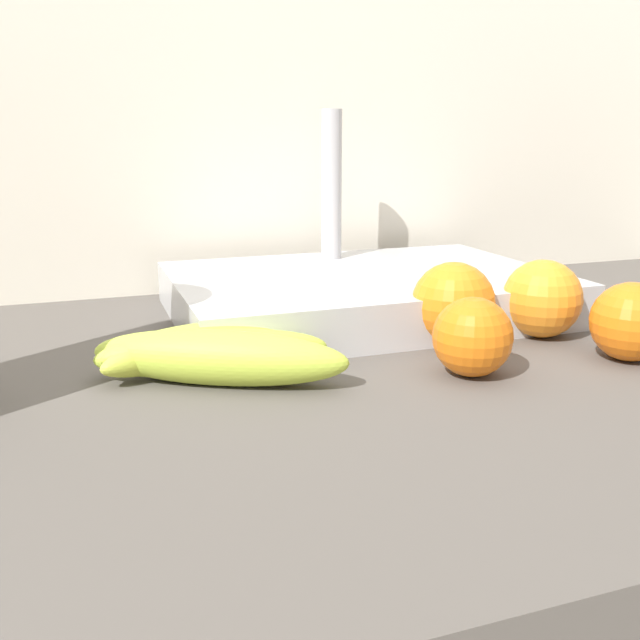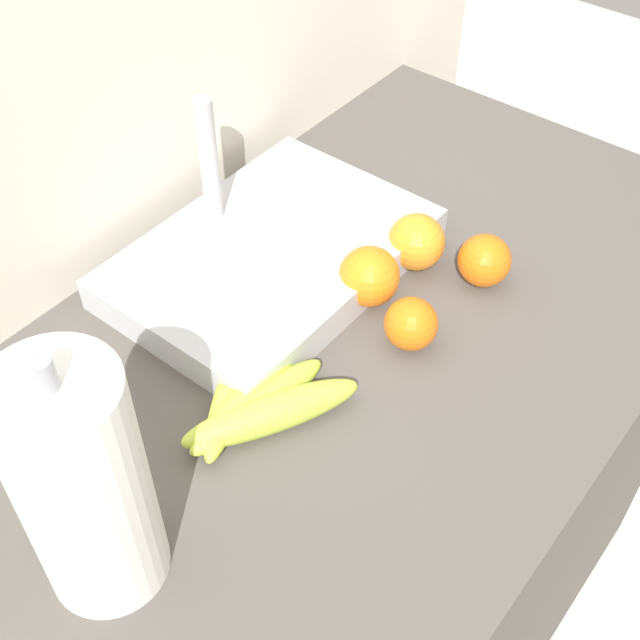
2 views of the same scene
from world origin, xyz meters
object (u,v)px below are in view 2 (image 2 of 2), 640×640
Objects in this scene: banana_bunch at (256,402)px; orange_center at (484,260)px; orange_back_left at (416,242)px; orange_far_right at (411,324)px; paper_towel_roll at (84,487)px; orange_back_right at (369,276)px; sink_basin at (270,256)px.

orange_center is at bearing -13.62° from banana_bunch.
orange_back_left reaches higher than orange_center.
orange_far_right is 0.22× the size of paper_towel_roll.
banana_bunch is 2.62× the size of orange_back_right.
orange_far_right reaches higher than banana_bunch.
orange_center is (0.12, -0.09, -0.00)m from orange_back_right.
paper_towel_roll is (-0.42, 0.06, 0.10)m from orange_far_right.
orange_back_right is 1.12× the size of orange_center.
orange_center is at bearing -72.52° from orange_back_left.
orange_back_right is (0.22, 0.01, 0.02)m from banana_bunch.
orange_back_right is 0.46m from paper_towel_roll.
paper_towel_roll reaches higher than orange_back_right.
paper_towel_roll is 0.74× the size of sink_basin.
paper_towel_roll reaches higher than sink_basin.
orange_back_right is 0.14m from sink_basin.
orange_back_left is 0.09m from orange_back_right.
orange_back_left is at bearing -47.69° from sink_basin.
sink_basin reaches higher than banana_bunch.
orange_back_right is at bearing 2.86° from banana_bunch.
orange_center is 0.27m from sink_basin.
paper_towel_roll reaches higher than orange_center.
orange_back_left is 1.10× the size of orange_center.
orange_center is at bearing -38.44° from orange_back_right.
sink_basin is at bearing 91.46° from orange_far_right.
orange_back_left is 0.19× the size of sink_basin.
banana_bunch is at bearing 2.99° from paper_towel_roll.
orange_center is at bearing -7.16° from paper_towel_roll.
banana_bunch is at bearing -177.14° from orange_back_right.
orange_back_left is 0.09m from orange_center.
banana_bunch is at bearing -179.49° from orange_back_left.
paper_towel_roll is at bearing -177.01° from banana_bunch.
paper_towel_roll reaches higher than orange_back_left.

